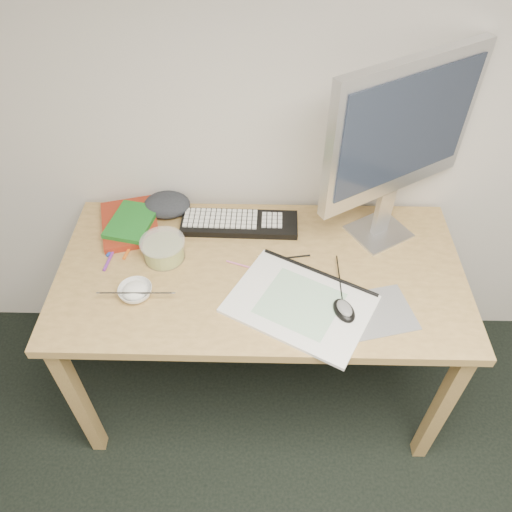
{
  "coord_description": "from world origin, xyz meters",
  "views": [
    {
      "loc": [
        -0.14,
        0.26,
        2.01
      ],
      "look_at": [
        -0.16,
        1.42,
        0.83
      ],
      "focal_mm": 35.0,
      "sensor_mm": 36.0,
      "label": 1
    }
  ],
  "objects": [
    {
      "name": "monitor",
      "position": [
        0.29,
        1.63,
        1.17
      ],
      "size": [
        0.51,
        0.33,
        0.67
      ],
      "rotation": [
        0.0,
        0.0,
        0.55
      ],
      "color": "silver",
      "rests_on": "desk"
    },
    {
      "name": "fruit_tub",
      "position": [
        -0.49,
        1.48,
        0.79
      ],
      "size": [
        0.17,
        0.17,
        0.08
      ],
      "primitive_type": "cylinder",
      "rotation": [
        0.0,
        0.0,
        0.08
      ],
      "color": "#DFCC4E",
      "rests_on": "desk"
    },
    {
      "name": "desk",
      "position": [
        -0.15,
        1.43,
        0.67
      ],
      "size": [
        1.4,
        0.7,
        0.75
      ],
      "color": "tan",
      "rests_on": "ground"
    },
    {
      "name": "cloth_lump",
      "position": [
        -0.51,
        1.73,
        0.78
      ],
      "size": [
        0.16,
        0.14,
        0.06
      ],
      "primitive_type": "ellipsoid",
      "rotation": [
        0.0,
        0.0,
        0.08
      ],
      "color": "#25272D",
      "rests_on": "desk"
    },
    {
      "name": "pencil_black",
      "position": [
        -0.05,
        1.49,
        0.75
      ],
      "size": [
        0.16,
        0.03,
        0.01
      ],
      "primitive_type": "cylinder",
      "rotation": [
        0.0,
        1.57,
        0.17
      ],
      "color": "black",
      "rests_on": "desk"
    },
    {
      "name": "rice_bowl",
      "position": [
        -0.55,
        1.31,
        0.77
      ],
      "size": [
        0.14,
        0.14,
        0.03
      ],
      "primitive_type": "imported",
      "rotation": [
        0.0,
        0.0,
        -0.29
      ],
      "color": "white",
      "rests_on": "desk"
    },
    {
      "name": "book_green",
      "position": [
        -0.63,
        1.63,
        0.79
      ],
      "size": [
        0.19,
        0.23,
        0.02
      ],
      "primitive_type": "cube",
      "rotation": [
        0.0,
        0.0,
        -0.21
      ],
      "color": "#1B6D21",
      "rests_on": "book_red"
    },
    {
      "name": "sketchpad",
      "position": [
        -0.02,
        1.28,
        0.76
      ],
      "size": [
        0.53,
        0.48,
        0.01
      ],
      "primitive_type": "cube",
      "rotation": [
        0.0,
        0.0,
        -0.5
      ],
      "color": "white",
      "rests_on": "desk"
    },
    {
      "name": "marker_orange",
      "position": [
        -0.62,
        1.52,
        0.76
      ],
      "size": [
        0.03,
        0.12,
        0.01
      ],
      "primitive_type": "cylinder",
      "rotation": [
        0.0,
        1.57,
        1.38
      ],
      "color": "orange",
      "rests_on": "desk"
    },
    {
      "name": "keyboard",
      "position": [
        -0.23,
        1.65,
        0.76
      ],
      "size": [
        0.44,
        0.15,
        0.03
      ],
      "primitive_type": "cube",
      "rotation": [
        0.0,
        0.0,
        -0.02
      ],
      "color": "black",
      "rests_on": "desk"
    },
    {
      "name": "book_red",
      "position": [
        -0.64,
        1.64,
        0.76
      ],
      "size": [
        0.26,
        0.31,
        0.03
      ],
      "primitive_type": "cube",
      "rotation": [
        0.0,
        0.0,
        0.28
      ],
      "color": "maroon",
      "rests_on": "desk"
    },
    {
      "name": "mouse",
      "position": [
        0.12,
        1.24,
        0.78
      ],
      "size": [
        0.09,
        0.11,
        0.03
      ],
      "primitive_type": "ellipsoid",
      "rotation": [
        0.0,
        0.0,
        0.36
      ],
      "color": "black",
      "rests_on": "sketchpad"
    },
    {
      "name": "marker_blue",
      "position": [
        -0.66,
        1.54,
        0.76
      ],
      "size": [
        0.06,
        0.12,
        0.01
      ],
      "primitive_type": "cylinder",
      "rotation": [
        0.0,
        1.57,
        1.13
      ],
      "color": "#1E40A5",
      "rests_on": "desk"
    },
    {
      "name": "marker_purple",
      "position": [
        -0.68,
        1.47,
        0.76
      ],
      "size": [
        0.02,
        0.12,
        0.01
      ],
      "primitive_type": "cylinder",
      "rotation": [
        0.0,
        1.57,
        1.46
      ],
      "color": "#6F2A9B",
      "rests_on": "desk"
    },
    {
      "name": "pencil_pink",
      "position": [
        -0.19,
        1.44,
        0.75
      ],
      "size": [
        0.16,
        0.06,
        0.01
      ],
      "primitive_type": "cylinder",
      "rotation": [
        0.0,
        1.57,
        -0.35
      ],
      "color": "pink",
      "rests_on": "desk"
    },
    {
      "name": "chopsticks",
      "position": [
        -0.54,
        1.28,
        0.79
      ],
      "size": [
        0.24,
        0.02,
        0.02
      ],
      "primitive_type": "cylinder",
      "rotation": [
        0.0,
        1.57,
        0.02
      ],
      "color": "silver",
      "rests_on": "rice_bowl"
    },
    {
      "name": "mousepad",
      "position": [
        0.23,
        1.25,
        0.75
      ],
      "size": [
        0.25,
        0.23,
        0.0
      ],
      "primitive_type": "cube",
      "rotation": [
        0.0,
        0.0,
        0.25
      ],
      "color": "slate",
      "rests_on": "desk"
    },
    {
      "name": "pencil_tan",
      "position": [
        -0.08,
        1.45,
        0.75
      ],
      "size": [
        0.16,
        0.1,
        0.01
      ],
      "primitive_type": "cylinder",
      "rotation": [
        0.0,
        1.57,
        -0.56
      ],
      "color": "tan",
      "rests_on": "desk"
    }
  ]
}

